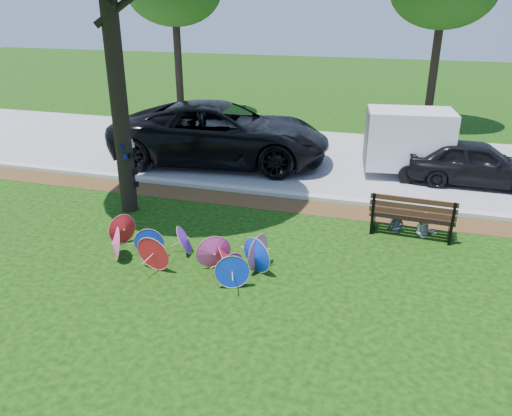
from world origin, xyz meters
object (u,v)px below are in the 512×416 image
at_px(dark_pickup, 476,163).
at_px(black_van, 221,133).
at_px(parasol_pile, 196,251).
at_px(cargo_trailer, 408,139).
at_px(person_right, 427,214).
at_px(person_left, 398,210).
at_px(park_bench, 412,214).

bearing_deg(dark_pickup, black_van, 90.62).
bearing_deg(parasol_pile, cargo_trailer, 61.40).
distance_m(parasol_pile, person_right, 5.69).
height_order(dark_pickup, person_left, dark_pickup).
bearing_deg(person_right, black_van, 132.19).
xyz_separation_m(parasol_pile, person_left, (4.08, 3.08, 0.19)).
bearing_deg(person_right, dark_pickup, 54.42).
relative_size(black_van, person_right, 6.72).
bearing_deg(black_van, person_right, -128.52).
xyz_separation_m(park_bench, person_left, (-0.35, 0.05, 0.03)).
relative_size(parasol_pile, black_van, 0.53).
bearing_deg(cargo_trailer, dark_pickup, -16.26).
bearing_deg(person_right, person_left, 163.62).
height_order(parasol_pile, cargo_trailer, cargo_trailer).
bearing_deg(black_van, cargo_trailer, -93.57).
xyz_separation_m(parasol_pile, person_right, (4.78, 3.08, 0.19)).
height_order(parasol_pile, person_right, person_right).
xyz_separation_m(dark_pickup, person_left, (-2.19, -4.28, -0.14)).
height_order(cargo_trailer, person_left, cargo_trailer).
bearing_deg(park_bench, black_van, 149.88).
distance_m(parasol_pile, park_bench, 5.37).
xyz_separation_m(park_bench, person_right, (0.35, 0.05, 0.03)).
xyz_separation_m(black_van, person_right, (6.90, -4.22, -0.49)).
height_order(black_van, person_right, black_van).
bearing_deg(park_bench, parasol_pile, -142.68).
xyz_separation_m(cargo_trailer, person_left, (-0.11, -4.61, -0.66)).
bearing_deg(person_left, cargo_trailer, 110.55).
bearing_deg(parasol_pile, black_van, 106.21).
bearing_deg(black_van, park_bench, -130.17).
bearing_deg(cargo_trailer, park_bench, -94.34).
height_order(dark_pickup, person_right, dark_pickup).
distance_m(park_bench, person_left, 0.36).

